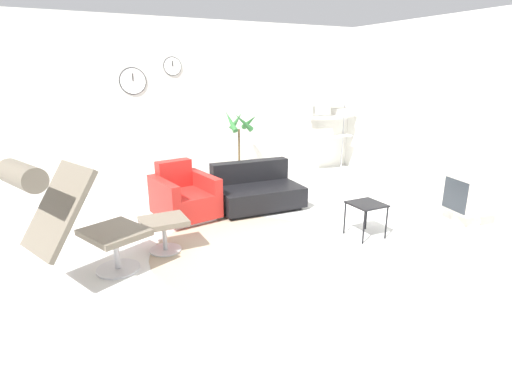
{
  "coord_description": "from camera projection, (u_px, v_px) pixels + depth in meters",
  "views": [
    {
      "loc": [
        -2.01,
        -3.79,
        1.97
      ],
      "look_at": [
        0.08,
        0.38,
        0.55
      ],
      "focal_mm": 28.0,
      "sensor_mm": 36.0,
      "label": 1
    }
  ],
  "objects": [
    {
      "name": "wall_right",
      "position": [
        483.0,
        112.0,
        5.8
      ],
      "size": [
        0.06,
        12.0,
        2.8
      ],
      "color": "silver",
      "rests_on": "ground_plane"
    },
    {
      "name": "crt_television",
      "position": [
        469.0,
        198.0,
        5.3
      ],
      "size": [
        0.55,
        0.55,
        0.65
      ],
      "rotation": [
        0.0,
        0.0,
        1.38
      ],
      "color": "beige",
      "rests_on": "ground_plane"
    },
    {
      "name": "wall_back",
      "position": [
        184.0,
        105.0,
        6.85
      ],
      "size": [
        12.0,
        0.09,
        2.8
      ],
      "color": "silver",
      "rests_on": "ground_plane"
    },
    {
      "name": "armchair_red",
      "position": [
        184.0,
        198.0,
        5.51
      ],
      "size": [
        0.85,
        0.93,
        0.77
      ],
      "rotation": [
        0.0,
        0.0,
        3.3
      ],
      "color": "silver",
      "rests_on": "ground_plane"
    },
    {
      "name": "side_table",
      "position": [
        366.0,
        207.0,
        4.86
      ],
      "size": [
        0.39,
        0.39,
        0.43
      ],
      "color": "black",
      "rests_on": "ground_plane"
    },
    {
      "name": "lounge_chair",
      "position": [
        68.0,
        210.0,
        3.6
      ],
      "size": [
        1.25,
        0.96,
        1.26
      ],
      "rotation": [
        0.0,
        0.0,
        -1.17
      ],
      "color": "#BCBCC1",
      "rests_on": "ground_plane"
    },
    {
      "name": "round_rug",
      "position": [
        248.0,
        250.0,
        4.57
      ],
      "size": [
        2.21,
        2.21,
        0.01
      ],
      "color": "tan",
      "rests_on": "ground_plane"
    },
    {
      "name": "ground_plane",
      "position": [
        265.0,
        246.0,
        4.68
      ],
      "size": [
        12.0,
        12.0,
        0.0
      ],
      "primitive_type": "plane",
      "color": "silver"
    },
    {
      "name": "ottoman",
      "position": [
        164.0,
        227.0,
        4.47
      ],
      "size": [
        0.5,
        0.42,
        0.39
      ],
      "color": "#BCBCC1",
      "rests_on": "ground_plane"
    },
    {
      "name": "shelf_unit",
      "position": [
        328.0,
        123.0,
        7.92
      ],
      "size": [
        0.99,
        0.28,
        1.77
      ],
      "color": "#BCBCC1",
      "rests_on": "ground_plane"
    },
    {
      "name": "couch_low",
      "position": [
        257.0,
        192.0,
        5.98
      ],
      "size": [
        1.26,
        0.87,
        0.65
      ],
      "rotation": [
        0.0,
        0.0,
        3.1
      ],
      "color": "black",
      "rests_on": "ground_plane"
    },
    {
      "name": "potted_plant",
      "position": [
        240.0,
        159.0,
        7.09
      ],
      "size": [
        0.52,
        0.49,
        1.34
      ],
      "color": "brown",
      "rests_on": "ground_plane"
    }
  ]
}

